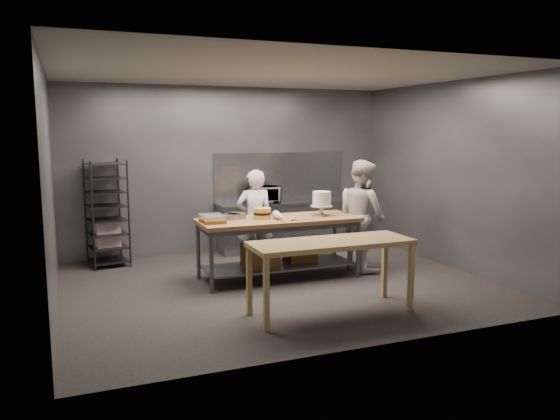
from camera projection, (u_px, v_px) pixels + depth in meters
name	position (u px, v px, depth m)	size (l,w,h in m)	color
ground	(279.00, 284.00, 7.94)	(6.00, 6.00, 0.00)	black
back_wall	(229.00, 170.00, 10.02)	(6.00, 0.04, 3.00)	#4C4F54
work_table	(278.00, 241.00, 8.19)	(2.40, 0.90, 0.92)	brown
near_counter	(331.00, 248.00, 6.59)	(2.00, 0.70, 0.90)	#A07A42
back_counter	(286.00, 225.00, 10.24)	(2.60, 0.60, 0.90)	slate
splashback_panel	(280.00, 176.00, 10.39)	(2.60, 0.02, 0.90)	slate
speed_rack	(107.00, 214.00, 8.94)	(0.69, 0.73, 1.75)	black
chef_behind	(255.00, 220.00, 8.72)	(0.59, 0.38, 1.61)	silver
chef_right	(362.00, 215.00, 8.69)	(0.86, 0.67, 1.76)	beige
microwave	(264.00, 195.00, 9.99)	(0.54, 0.37, 0.30)	black
frosted_cake_stand	(322.00, 200.00, 8.34)	(0.34, 0.34, 0.37)	#C0B699
layer_cake	(262.00, 213.00, 8.07)	(0.26, 0.26, 0.16)	gold
cake_pans	(235.00, 216.00, 8.08)	(0.36, 0.32, 0.07)	gray
piping_bag	(280.00, 216.00, 7.91)	(0.12, 0.12, 0.38)	silver
offset_spatula	(299.00, 220.00, 7.94)	(0.36, 0.02, 0.02)	slate
pastry_clamshells	(213.00, 219.00, 7.74)	(0.32, 0.40, 0.11)	brown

